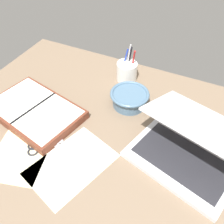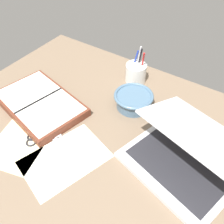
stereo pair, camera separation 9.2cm
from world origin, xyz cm
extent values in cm
cube|color=#75604C|center=(0.00, 0.00, 1.00)|extent=(140.00, 100.00, 2.00)
cube|color=silver|center=(24.11, 1.66, 2.90)|extent=(40.10, 32.09, 1.80)
cube|color=#232328|center=(24.11, 1.66, 3.92)|extent=(34.27, 24.63, 0.24)
cube|color=silver|center=(26.34, 9.54, 14.97)|extent=(39.87, 31.27, 7.81)
cube|color=silver|center=(26.22, 9.10, 14.83)|extent=(36.53, 28.22, 6.65)
cylinder|color=slate|center=(-3.21, 20.51, 4.90)|extent=(13.73, 13.73, 5.80)
torus|color=slate|center=(-3.21, 20.51, 7.80)|extent=(16.16, 16.16, 1.29)
cylinder|color=white|center=(-11.13, 36.11, 6.32)|extent=(9.34, 9.34, 8.63)
cylinder|color=black|center=(-11.30, 38.68, 10.34)|extent=(2.48, 0.91, 14.68)
cylinder|color=#233899|center=(-13.18, 37.66, 9.66)|extent=(2.67, 3.29, 13.22)
cylinder|color=#B21E1E|center=(-9.12, 37.72, 10.40)|extent=(2.96, 3.49, 14.66)
cylinder|color=#B7B7BC|center=(-11.80, 38.59, 10.82)|extent=(2.40, 1.24, 15.66)
cube|color=brown|center=(-35.00, -1.30, 3.73)|extent=(40.95, 31.30, 3.46)
cube|color=silver|center=(-43.66, 0.60, 5.61)|extent=(21.32, 25.03, 0.30)
cube|color=silver|center=(-26.34, -3.20, 5.61)|extent=(21.32, 25.03, 0.30)
cube|color=black|center=(-35.00, -1.30, 5.76)|extent=(5.47, 21.55, 0.30)
cube|color=#B7B7BC|center=(-20.24, -12.04, 2.60)|extent=(7.22, 8.33, 0.30)
cube|color=#B7B7BC|center=(-20.24, -12.04, 2.30)|extent=(9.36, 5.42, 0.30)
torus|color=#232328|center=(-24.21, -16.80, 2.30)|extent=(3.90, 3.90, 0.70)
torus|color=#232328|center=(-25.80, -14.78, 2.30)|extent=(3.90, 3.90, 0.70)
cube|color=silver|center=(-9.20, -15.32, 2.08)|extent=(26.80, 32.70, 0.16)
cube|color=#F4EFB2|center=(-27.88, -18.60, 2.08)|extent=(24.55, 29.06, 0.16)
camera|label=1|loc=(23.51, -51.75, 74.14)|focal=40.00mm
camera|label=2|loc=(31.50, -47.19, 74.14)|focal=40.00mm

